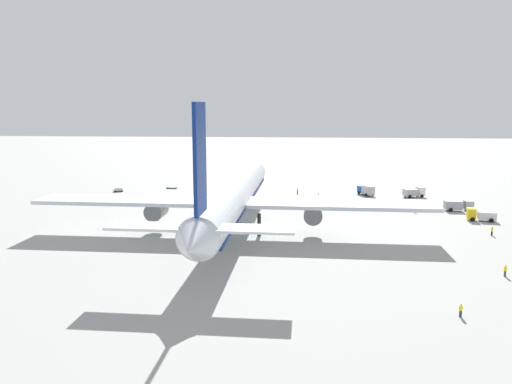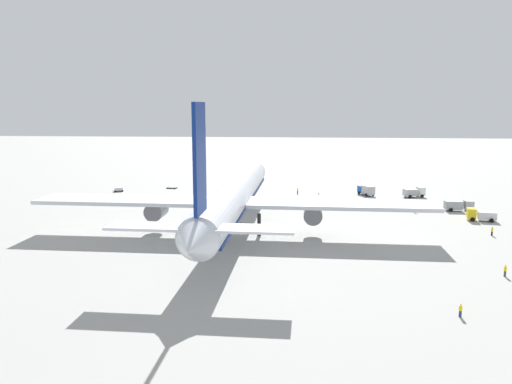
# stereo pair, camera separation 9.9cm
# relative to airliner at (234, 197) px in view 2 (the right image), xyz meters

# --- Properties ---
(ground_plane) EXTENTS (600.00, 600.00, 0.00)m
(ground_plane) POSITION_rel_airliner_xyz_m (1.51, -0.02, -7.14)
(ground_plane) COLOR #9E9E99
(airliner) EXTENTS (78.87, 75.11, 24.80)m
(airliner) POSITION_rel_airliner_xyz_m (0.00, 0.00, 0.00)
(airliner) COLOR silver
(airliner) RESTS_ON ground
(service_truck_0) EXTENTS (3.93, 6.03, 2.74)m
(service_truck_0) POSITION_rel_airliner_xyz_m (42.86, -43.34, -5.73)
(service_truck_0) COLOR white
(service_truck_0) RESTS_ON ground
(service_truck_1) EXTENTS (3.43, 6.11, 2.64)m
(service_truck_1) POSITION_rel_airliner_xyz_m (14.88, -51.18, -5.81)
(service_truck_1) COLOR yellow
(service_truck_1) RESTS_ON ground
(service_truck_3) EXTENTS (6.01, 4.39, 2.79)m
(service_truck_3) POSITION_rel_airliner_xyz_m (44.62, -30.84, -5.62)
(service_truck_3) COLOR #194CA5
(service_truck_3) RESTS_ON ground
(service_truck_4) EXTENTS (2.44, 6.43, 2.46)m
(service_truck_4) POSITION_rel_airliner_xyz_m (25.05, -49.62, -5.75)
(service_truck_4) COLOR #999EA5
(service_truck_4) RESTS_ON ground
(baggage_cart_0) EXTENTS (2.56, 2.99, 1.16)m
(baggage_cart_0) POSITION_rel_airliner_xyz_m (44.84, 39.25, -6.49)
(baggage_cart_0) COLOR #595B60
(baggage_cart_0) RESTS_ON ground
(baggage_cart_1) EXTENTS (1.82, 3.63, 0.40)m
(baggage_cart_1) POSITION_rel_airliner_xyz_m (51.44, 25.37, -6.87)
(baggage_cart_1) COLOR #595B60
(baggage_cart_1) RESTS_ON ground
(ground_worker_0) EXTENTS (0.43, 0.43, 1.67)m
(ground_worker_0) POSITION_rel_airliner_xyz_m (2.01, -48.95, -6.30)
(ground_worker_0) COLOR black
(ground_worker_0) RESTS_ON ground
(ground_worker_1) EXTENTS (0.56, 0.56, 1.61)m
(ground_worker_1) POSITION_rel_airliner_xyz_m (45.76, -12.00, -6.33)
(ground_worker_1) COLOR #3F3F47
(ground_worker_1) RESTS_ON ground
(ground_worker_2) EXTENTS (0.51, 0.51, 1.60)m
(ground_worker_2) POSITION_rel_airliner_xyz_m (-37.23, -31.33, -6.33)
(ground_worker_2) COLOR navy
(ground_worker_2) RESTS_ON ground
(ground_worker_3) EXTENTS (0.52, 0.52, 1.71)m
(ground_worker_3) POSITION_rel_airliner_xyz_m (22.53, -39.05, -6.27)
(ground_worker_3) COLOR navy
(ground_worker_3) RESTS_ON ground
(ground_worker_5) EXTENTS (0.44, 0.44, 1.71)m
(ground_worker_5) POSITION_rel_airliner_xyz_m (-22.04, -42.15, -6.27)
(ground_worker_5) COLOR #3F3F47
(ground_worker_5) RESTS_ON ground
(traffic_cone_0) EXTENTS (0.36, 0.36, 0.55)m
(traffic_cone_0) POSITION_rel_airliner_xyz_m (39.09, 24.19, -6.87)
(traffic_cone_0) COLOR orange
(traffic_cone_0) RESTS_ON ground
(traffic_cone_1) EXTENTS (0.36, 0.36, 0.55)m
(traffic_cone_1) POSITION_rel_airliner_xyz_m (45.08, -17.81, -6.87)
(traffic_cone_1) COLOR orange
(traffic_cone_1) RESTS_ON ground
(traffic_cone_4) EXTENTS (0.36, 0.36, 0.55)m
(traffic_cone_4) POSITION_rel_airliner_xyz_m (31.96, 29.34, -6.87)
(traffic_cone_4) COLOR orange
(traffic_cone_4) RESTS_ON ground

